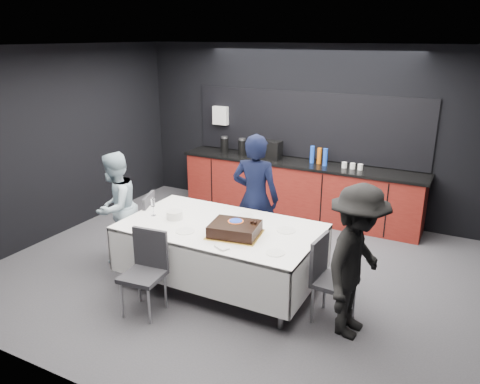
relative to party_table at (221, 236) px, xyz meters
The scene contains 18 objects.
ground 0.76m from the party_table, 90.00° to the left, with size 6.00×6.00×0.00m, color #46464B.
room_shell 1.28m from the party_table, 90.00° to the left, with size 6.04×5.04×2.82m.
kitchenette 2.62m from the party_table, 90.35° to the left, with size 4.10×0.64×2.05m.
party_table is the anchor object (origin of this frame).
cake_assembly 0.39m from the party_table, 30.20° to the right, with size 0.64×0.55×0.18m.
plate_stack 0.64m from the party_table, behind, with size 0.19×0.19×0.10m, color white.
loose_plate_near 0.46m from the party_table, 129.14° to the right, with size 0.22×0.22×0.01m, color white.
loose_plate_right_a 0.79m from the party_table, 16.35° to the left, with size 0.22×0.22×0.01m, color white.
loose_plate_right_b 0.96m from the party_table, 23.47° to the right, with size 0.20×0.20×0.01m, color white.
loose_plate_far 0.45m from the party_table, 74.52° to the left, with size 0.21×0.21×0.01m, color white.
fork_pile 0.64m from the party_table, 58.90° to the right, with size 0.15×0.10×0.02m, color white.
champagne_flute 0.96m from the party_table, behind, with size 0.06×0.06×0.22m.
chair_left 1.30m from the party_table, behind, with size 0.54×0.54×0.92m.
chair_right 1.37m from the party_table, ahead, with size 0.45×0.45×0.92m.
chair_near 0.97m from the party_table, 118.08° to the right, with size 0.46×0.46×0.92m.
person_center 0.87m from the party_table, 86.35° to the left, with size 0.63×0.42×1.73m, color black.
person_left 1.59m from the party_table, behind, with size 0.72×0.56×1.49m, color #A7C3D2.
person_right 1.69m from the party_table, ahead, with size 1.03×0.59×1.60m, color black.
Camera 1 is at (2.56, -4.82, 2.92)m, focal length 35.00 mm.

